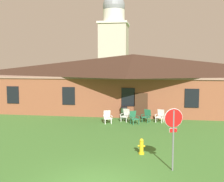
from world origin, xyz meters
TOP-DOWN VIEW (x-y plane):
  - brick_building at (0.00, 18.09)m, footprint 26.23×10.40m
  - dome_tower at (-5.23, 40.07)m, footprint 5.18×5.18m
  - stop_sign at (2.96, 2.11)m, footprint 0.76×0.31m
  - lawn_chair_by_porch at (-1.35, 10.90)m, footprint 0.77×0.82m
  - lawn_chair_near_door at (-0.07, 11.83)m, footprint 0.76×0.81m
  - lawn_chair_left_end at (0.63, 11.01)m, footprint 0.84×0.87m
  - lawn_chair_middle at (1.57, 11.83)m, footprint 0.77×0.82m
  - lawn_chair_right_end at (2.59, 11.96)m, footprint 0.76×0.81m
  - fire_hydrant at (1.56, 4.07)m, footprint 0.36×0.28m
  - trash_bin at (-0.31, 12.79)m, footprint 0.56×0.56m

SIDE VIEW (x-z plane):
  - fire_hydrant at x=1.56m, z-range -0.02..0.77m
  - trash_bin at x=-0.31m, z-range 0.01..0.99m
  - lawn_chair_by_porch at x=-1.35m, z-range 0.02..0.98m
  - lawn_chair_near_door at x=-0.07m, z-range 0.02..0.98m
  - lawn_chair_left_end at x=0.63m, z-range 0.02..0.98m
  - lawn_chair_middle at x=1.57m, z-range 0.02..0.98m
  - lawn_chair_right_end at x=2.59m, z-range 0.02..0.98m
  - stop_sign at x=2.96m, z-range 0.55..3.20m
  - brick_building at x=0.00m, z-range 0.05..5.44m
  - dome_tower at x=-5.23m, z-range -0.82..16.50m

